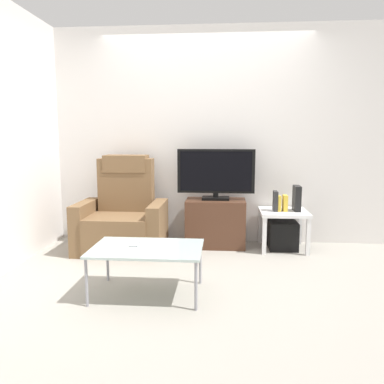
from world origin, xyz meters
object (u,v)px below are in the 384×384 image
side_table (283,217)px  subwoofer_box (283,235)px  recliner_armchair (123,217)px  book_middle (279,203)px  game_console (297,198)px  book_rightmost (285,203)px  coffee_table (147,250)px  book_leftmost (275,201)px  cell_phone (135,244)px  tv_stand (215,223)px  television (216,173)px

side_table → subwoofer_box: bearing=63.4°
recliner_armchair → book_middle: size_ratio=6.17×
subwoofer_box → game_console: size_ratio=1.11×
book_rightmost → coffee_table: (-1.32, -1.40, -0.17)m
side_table → book_rightmost: size_ratio=2.95×
book_leftmost → book_middle: book_leftmost is taller
recliner_armchair → cell_phone: 1.26m
side_table → tv_stand: bearing=176.1°
side_table → recliner_armchair: bearing=-174.9°
television → recliner_armchair: television is taller
television → cell_phone: television is taller
book_rightmost → tv_stand: bearing=174.7°
subwoofer_box → coffee_table: coffee_table is taller
book_middle → game_console: bearing=8.5°
tv_stand → cell_phone: bearing=-114.7°
game_console → subwoofer_box: bearing=-176.1°
side_table → book_rightmost: book_rightmost is taller
television → book_rightmost: television is taller
game_console → tv_stand: bearing=177.3°
book_leftmost → cell_phone: book_leftmost is taller
side_table → television: bearing=174.7°
side_table → cell_phone: size_ratio=3.60×
television → side_table: (0.78, -0.07, -0.49)m
side_table → book_middle: bearing=-160.4°
side_table → book_rightmost: 0.16m
side_table → book_rightmost: bearing=-63.6°
tv_stand → coffee_table: tv_stand is taller
recliner_armchair → cell_phone: bearing=-66.6°
recliner_armchair → side_table: (1.85, 0.16, 0.01)m
book_rightmost → game_console: (0.14, 0.03, 0.05)m
game_console → cell_phone: (-1.57, -1.36, -0.19)m
recliner_armchair → game_console: recliner_armchair is taller
tv_stand → book_leftmost: (0.68, -0.07, 0.28)m
recliner_armchair → coffee_table: bearing=-62.9°
book_middle → book_rightmost: size_ratio=0.96×
television → book_rightmost: size_ratio=4.94×
coffee_table → cell_phone: 0.14m
recliner_armchair → subwoofer_box: (1.85, 0.16, -0.21)m
television → recliner_armchair: size_ratio=0.84×
television → book_middle: (0.73, -0.09, -0.33)m
tv_stand → subwoofer_box: bearing=-3.9°
subwoofer_box → coffee_table: 1.95m
television → book_middle: television is taller
game_console → book_leftmost: bearing=-173.0°
book_leftmost → book_rightmost: size_ratio=1.24×
subwoofer_box → game_console: 0.46m
coffee_table → book_leftmost: bearing=49.1°
cell_phone → side_table: bearing=40.0°
game_console → coffee_table: size_ratio=0.32×
book_middle → game_console: (0.20, 0.03, 0.06)m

